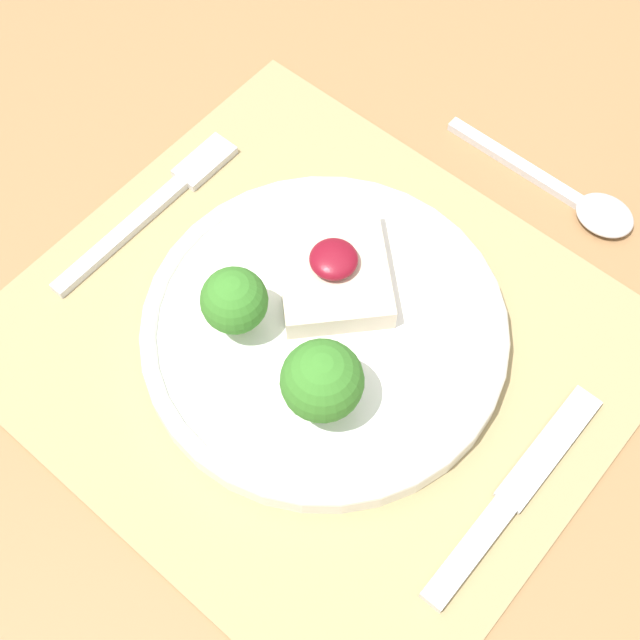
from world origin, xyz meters
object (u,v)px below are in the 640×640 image
dinner_plate (317,325)px  knife (503,508)px  fork (159,202)px  spoon (579,200)px

dinner_plate → knife: 0.17m
knife → fork: bearing=176.7°
knife → spoon: 0.25m
fork → spoon: bearing=38.9°
fork → knife: (0.34, -0.03, 0.00)m
dinner_plate → spoon: dinner_plate is taller
dinner_plate → spoon: 0.23m
knife → dinner_plate: bearing=175.0°
dinner_plate → knife: (0.17, -0.02, -0.01)m
fork → knife: 0.34m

